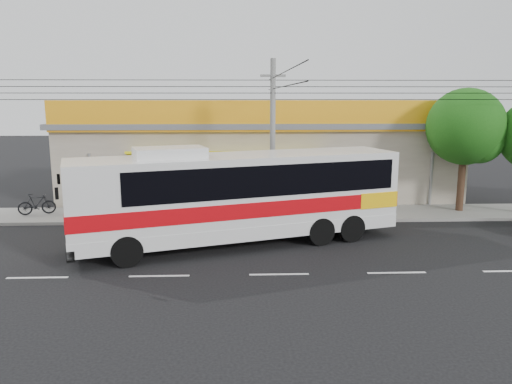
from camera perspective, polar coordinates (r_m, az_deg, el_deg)
ground at (r=19.34m, az=2.01°, el=-6.84°), size 120.00×120.00×0.00m
sidewalk at (r=25.10m, az=1.00°, el=-2.53°), size 30.00×3.20×0.15m
lane_markings at (r=16.99m, az=2.64°, el=-9.40°), size 50.00×0.12×0.01m
storefront_building at (r=30.16m, az=0.41°, el=4.03°), size 22.60×9.20×5.70m
coach_bus at (r=19.86m, az=-1.40°, el=0.04°), size 13.26×6.65×4.02m
motorbike_red at (r=24.89m, az=-13.77°, el=-1.47°), size 2.23×1.26×1.11m
motorbike_dark at (r=26.83m, az=-23.77°, el=-1.26°), size 1.83×1.00×1.06m
utility_pole at (r=22.64m, az=1.95°, el=11.70°), size 34.00×14.00×7.54m
tree_near at (r=27.07m, az=23.09°, el=6.60°), size 3.81×3.81×6.32m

